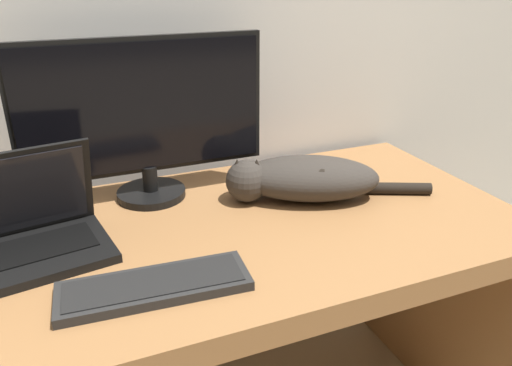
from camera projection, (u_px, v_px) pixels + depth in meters
desk at (206, 282)px, 1.24m from camera, size 1.57×0.73×0.73m
monitor at (144, 117)px, 1.26m from camera, size 0.63×0.18×0.42m
laptop at (28, 236)px, 1.06m from camera, size 0.35×0.27×0.23m
external_keyboard at (155, 286)px, 0.96m from camera, size 0.37×0.15×0.02m
cat at (302, 177)px, 1.32m from camera, size 0.54×0.31×0.12m
small_toy at (281, 167)px, 1.49m from camera, size 0.04×0.04×0.04m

